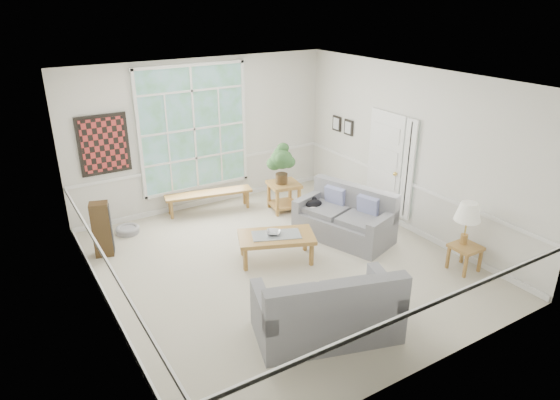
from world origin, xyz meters
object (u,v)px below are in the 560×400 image
object	(u,v)px
end_table	(284,196)
side_table	(464,258)
loveseat_front	(327,301)
loveseat_right	(344,215)
coffee_table	(276,248)

from	to	relation	value
end_table	side_table	size ratio (longest dim) A/B	1.35
loveseat_front	end_table	bearing A→B (deg)	83.10
loveseat_right	side_table	distance (m)	2.14
end_table	side_table	xyz separation A→B (m)	(1.20, -3.54, -0.08)
side_table	coffee_table	bearing A→B (deg)	142.39
loveseat_front	side_table	world-z (taller)	loveseat_front
loveseat_right	end_table	xyz separation A→B (m)	(-0.26, 1.64, -0.17)
end_table	side_table	distance (m)	3.74
loveseat_right	end_table	world-z (taller)	loveseat_right
side_table	end_table	bearing A→B (deg)	108.71
loveseat_front	side_table	size ratio (longest dim) A/B	4.16
coffee_table	side_table	xyz separation A→B (m)	(2.40, -1.85, -0.01)
side_table	loveseat_front	bearing A→B (deg)	-177.09
loveseat_right	loveseat_front	size ratio (longest dim) A/B	0.94
end_table	loveseat_right	bearing A→B (deg)	-81.13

